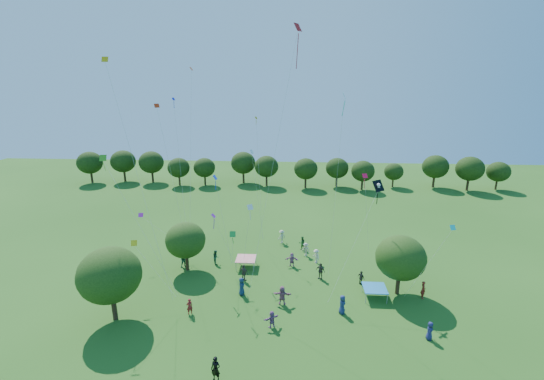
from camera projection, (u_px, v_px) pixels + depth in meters
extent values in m
cylinder|color=#422B19|center=(114.00, 309.00, 32.09)|extent=(0.43, 0.43, 2.10)
ellipsoid|color=#254413|center=(110.00, 275.00, 31.16)|extent=(5.35, 5.35, 4.81)
cylinder|color=#422B19|center=(187.00, 263.00, 40.77)|extent=(0.36, 0.36, 1.76)
ellipsoid|color=#254413|center=(186.00, 240.00, 40.01)|extent=(4.38, 4.38, 3.94)
cylinder|color=#422B19|center=(398.00, 285.00, 36.06)|extent=(0.39, 0.39, 1.89)
ellipsoid|color=#254413|center=(401.00, 258.00, 35.23)|extent=(4.82, 4.82, 4.33)
cylinder|color=#422B19|center=(92.00, 178.00, 77.37)|extent=(0.44, 0.44, 2.15)
ellipsoid|color=#1D350F|center=(90.00, 163.00, 76.46)|extent=(5.17, 5.17, 4.65)
cylinder|color=#422B19|center=(125.00, 176.00, 78.54)|extent=(0.45, 0.45, 2.17)
ellipsoid|color=#1D350F|center=(123.00, 161.00, 77.63)|extent=(5.22, 5.22, 4.70)
cylinder|color=#422B19|center=(153.00, 177.00, 77.84)|extent=(0.44, 0.44, 2.15)
ellipsoid|color=#1D350F|center=(151.00, 162.00, 76.93)|extent=(5.17, 5.17, 4.65)
cylinder|color=#422B19|center=(180.00, 181.00, 75.28)|extent=(0.38, 0.38, 1.87)
ellipsoid|color=#1D350F|center=(179.00, 168.00, 74.50)|extent=(4.48, 4.48, 4.03)
cylinder|color=#422B19|center=(205.00, 181.00, 75.56)|extent=(0.38, 0.38, 1.84)
ellipsoid|color=#1D350F|center=(204.00, 168.00, 74.78)|extent=(4.42, 4.42, 3.98)
cylinder|color=#422B19|center=(244.00, 178.00, 77.34)|extent=(0.44, 0.44, 2.14)
ellipsoid|color=#1D350F|center=(243.00, 163.00, 76.44)|extent=(5.14, 5.14, 4.63)
cylinder|color=#422B19|center=(267.00, 181.00, 74.97)|extent=(0.42, 0.42, 2.03)
ellipsoid|color=#1D350F|center=(267.00, 166.00, 74.11)|extent=(4.86, 4.86, 4.37)
cylinder|color=#422B19|center=(305.00, 183.00, 73.42)|extent=(0.40, 0.40, 1.96)
ellipsoid|color=#1D350F|center=(306.00, 169.00, 72.59)|extent=(4.71, 4.71, 4.24)
cylinder|color=#422B19|center=(336.00, 182.00, 74.51)|extent=(0.39, 0.39, 1.91)
ellipsoid|color=#1D350F|center=(337.00, 168.00, 73.70)|extent=(4.59, 4.59, 4.13)
cylinder|color=#422B19|center=(362.00, 185.00, 72.14)|extent=(0.39, 0.39, 1.89)
ellipsoid|color=#1D350F|center=(363.00, 171.00, 71.34)|extent=(4.54, 4.54, 4.08)
cylinder|color=#422B19|center=(393.00, 183.00, 74.21)|extent=(0.33, 0.33, 1.58)
ellipsoid|color=#1D350F|center=(394.00, 172.00, 73.54)|extent=(3.80, 3.80, 3.42)
cylinder|color=#422B19|center=(433.00, 182.00, 73.86)|extent=(0.44, 0.44, 2.13)
ellipsoid|color=#1D350F|center=(435.00, 167.00, 72.96)|extent=(5.12, 5.12, 4.61)
cylinder|color=#422B19|center=(467.00, 185.00, 71.59)|extent=(0.45, 0.45, 2.18)
ellipsoid|color=#1D350F|center=(470.00, 169.00, 70.67)|extent=(5.24, 5.24, 4.72)
cylinder|color=#422B19|center=(496.00, 185.00, 72.28)|extent=(0.37, 0.37, 1.81)
ellipsoid|color=#1D350F|center=(498.00, 172.00, 71.52)|extent=(4.35, 4.35, 3.91)
cube|color=red|center=(246.00, 259.00, 41.34)|extent=(2.20, 2.20, 0.08)
cylinder|color=#999999|center=(236.00, 266.00, 40.58)|extent=(0.05, 0.05, 1.10)
cylinder|color=#999999|center=(254.00, 267.00, 40.45)|extent=(0.05, 0.05, 1.10)
cylinder|color=#999999|center=(239.00, 258.00, 42.49)|extent=(0.05, 0.05, 1.10)
cylinder|color=#999999|center=(256.00, 259.00, 42.37)|extent=(0.05, 0.05, 1.10)
cube|color=#1D77BC|center=(375.00, 288.00, 35.34)|extent=(2.20, 2.20, 0.08)
cylinder|color=#999999|center=(366.00, 298.00, 34.58)|extent=(0.05, 0.05, 1.10)
cylinder|color=#999999|center=(387.00, 299.00, 34.46)|extent=(0.05, 0.05, 1.10)
cylinder|color=#999999|center=(362.00, 287.00, 36.50)|extent=(0.05, 0.05, 1.10)
cylinder|color=#999999|center=(382.00, 287.00, 36.38)|extent=(0.05, 0.05, 1.10)
imported|color=black|center=(216.00, 369.00, 25.39)|extent=(0.78, 0.58, 1.88)
imported|color=navy|center=(430.00, 331.00, 29.59)|extent=(0.64, 0.87, 1.58)
imported|color=maroon|center=(190.00, 306.00, 32.87)|extent=(0.69, 0.64, 1.55)
imported|color=#235338|center=(216.00, 257.00, 42.27)|extent=(0.74, 0.93, 1.66)
imported|color=beige|center=(316.00, 256.00, 42.35)|extent=(1.02, 1.21, 1.71)
imported|color=#453C37|center=(244.00, 273.00, 38.46)|extent=(1.18, 0.98, 1.84)
imported|color=#844D83|center=(272.00, 319.00, 31.07)|extent=(1.49, 1.22, 1.55)
imported|color=#1A2B4D|center=(242.00, 286.00, 35.88)|extent=(0.67, 0.99, 1.82)
imported|color=maroon|center=(423.00, 290.00, 35.34)|extent=(0.44, 0.67, 1.79)
imported|color=#235338|center=(184.00, 260.00, 41.37)|extent=(1.02, 0.86, 1.83)
imported|color=#BBAF95|center=(306.00, 249.00, 44.14)|extent=(1.19, 1.00, 1.68)
imported|color=#3F3A32|center=(361.00, 278.00, 37.79)|extent=(0.85, 0.97, 1.53)
imported|color=#925574|center=(282.00, 295.00, 34.30)|extent=(1.77, 0.69, 1.88)
imported|color=navy|center=(342.00, 305.00, 32.93)|extent=(0.64, 0.97, 1.81)
imported|color=maroon|center=(384.00, 261.00, 41.41)|extent=(0.61, 0.41, 1.60)
imported|color=#245524|center=(302.00, 243.00, 45.91)|extent=(0.96, 0.74, 1.73)
imported|color=#BDB997|center=(282.00, 237.00, 47.70)|extent=(1.24, 1.18, 1.82)
imported|color=#3D3530|center=(320.00, 271.00, 38.88)|extent=(1.16, 0.99, 1.82)
imported|color=#975880|center=(292.00, 260.00, 41.61)|extent=(1.56, 0.66, 1.63)
cube|color=black|center=(378.00, 186.00, 34.98)|extent=(1.31, 1.21, 1.00)
cube|color=black|center=(377.00, 199.00, 35.39)|extent=(0.10, 0.27, 1.18)
sphere|color=white|center=(379.00, 185.00, 34.89)|extent=(0.37, 0.37, 0.37)
cylinder|color=white|center=(378.00, 188.00, 34.97)|extent=(0.26, 0.51, 0.33)
cylinder|color=white|center=(378.00, 188.00, 34.97)|extent=(0.26, 0.51, 0.33)
cylinder|color=beige|center=(354.00, 244.00, 33.84)|extent=(4.92, 5.57, 8.93)
cube|color=red|center=(298.00, 27.00, 31.84)|extent=(0.78, 0.90, 0.70)
cube|color=red|center=(297.00, 51.00, 32.45)|extent=(0.21, 0.64, 2.94)
cylinder|color=beige|center=(273.00, 167.00, 32.89)|extent=(4.13, 5.04, 23.31)
cube|color=#C23F0B|center=(191.00, 69.00, 43.34)|extent=(0.34, 0.49, 0.38)
cylinder|color=beige|center=(191.00, 160.00, 42.94)|extent=(0.46, 6.86, 20.44)
cube|color=#CF9C0A|center=(105.00, 59.00, 29.86)|extent=(0.57, 0.40, 0.44)
cylinder|color=beige|center=(141.00, 187.00, 31.46)|extent=(4.95, 2.46, 20.58)
cube|color=yellow|center=(256.00, 118.00, 45.11)|extent=(0.34, 0.41, 0.32)
cube|color=yellow|center=(256.00, 122.00, 45.30)|extent=(0.10, 0.15, 0.60)
cylinder|color=beige|center=(259.00, 179.00, 45.70)|extent=(0.97, 3.07, 14.69)
cube|color=#198D32|center=(233.00, 234.00, 37.28)|extent=(0.64, 0.39, 0.53)
cube|color=#198D32|center=(233.00, 241.00, 37.53)|extent=(0.15, 0.17, 0.71)
cylinder|color=beige|center=(232.00, 251.00, 38.41)|extent=(0.39, 1.13, 3.78)
cube|color=#1623E5|center=(173.00, 99.00, 46.13)|extent=(0.38, 0.45, 0.33)
cube|color=#1623E5|center=(174.00, 105.00, 46.38)|extent=(0.12, 0.22, 0.92)
cylinder|color=beige|center=(181.00, 173.00, 44.41)|extent=(3.27, 8.38, 16.90)
cube|color=#9D1A9D|center=(141.00, 215.00, 41.76)|extent=(0.60, 0.48, 0.40)
cylinder|color=beige|center=(166.00, 234.00, 42.23)|extent=(5.65, 0.02, 4.17)
cube|color=silver|center=(250.00, 207.00, 38.53)|extent=(0.71, 0.64, 0.52)
cube|color=silver|center=(250.00, 215.00, 38.84)|extent=(0.10, 0.26, 1.13)
cylinder|color=beige|center=(247.00, 235.00, 39.67)|extent=(0.87, 0.44, 6.03)
cube|color=#0DC8CA|center=(453.00, 228.00, 27.93)|extent=(0.46, 0.34, 0.35)
cylinder|color=beige|center=(426.00, 266.00, 30.75)|extent=(1.92, 3.35, 8.04)
cube|color=red|center=(365.00, 176.00, 38.87)|extent=(0.62, 0.50, 0.41)
cube|color=red|center=(364.00, 184.00, 39.17)|extent=(0.18, 0.24, 1.09)
cylinder|color=beige|center=(367.00, 216.00, 40.92)|extent=(1.40, 1.60, 9.18)
cube|color=red|center=(157.00, 106.00, 37.56)|extent=(0.59, 0.54, 0.40)
cylinder|color=beige|center=(173.00, 184.00, 40.12)|extent=(2.05, 0.59, 16.50)
cube|color=yellow|center=(134.00, 243.00, 34.65)|extent=(0.61, 0.40, 0.49)
cylinder|color=beige|center=(155.00, 271.00, 34.07)|extent=(4.51, 2.22, 4.03)
cube|color=#338B19|center=(103.00, 158.00, 32.22)|extent=(0.64, 0.43, 0.51)
cube|color=#338B19|center=(104.00, 167.00, 32.49)|extent=(0.16, 0.20, 0.86)
cylinder|color=beige|center=(142.00, 230.00, 32.89)|extent=(6.56, 1.92, 12.29)
cube|color=blue|center=(215.00, 177.00, 35.22)|extent=(0.38, 0.55, 0.43)
cube|color=blue|center=(216.00, 185.00, 35.49)|extent=(0.18, 0.21, 0.96)
cylinder|color=beige|center=(224.00, 224.00, 37.48)|extent=(1.03, 1.80, 9.92)
cube|color=purple|center=(213.00, 216.00, 36.19)|extent=(0.41, 0.53, 0.37)
cube|color=purple|center=(214.00, 224.00, 36.49)|extent=(0.20, 0.25, 1.17)
cylinder|color=beige|center=(225.00, 242.00, 37.97)|extent=(1.67, 1.97, 6.03)
cube|color=white|center=(252.00, 152.00, 41.42)|extent=(0.45, 0.58, 0.46)
cylinder|color=beige|center=(258.00, 198.00, 43.78)|extent=(1.11, 1.63, 11.24)
cube|color=#0DC3C3|center=(344.00, 96.00, 31.55)|extent=(0.35, 0.64, 0.56)
cube|color=#0DC3C3|center=(344.00, 108.00, 31.90)|extent=(0.23, 0.28, 1.35)
cylinder|color=beige|center=(335.00, 194.00, 34.37)|extent=(0.60, 0.62, 17.59)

